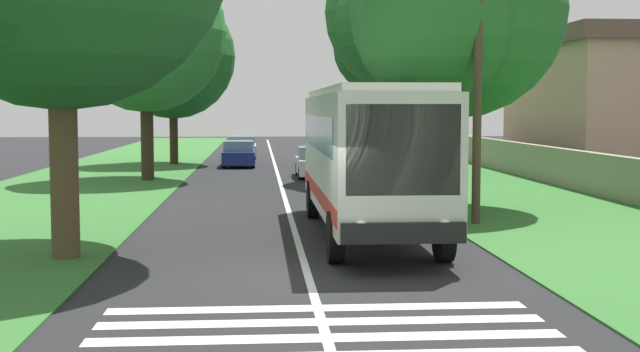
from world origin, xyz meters
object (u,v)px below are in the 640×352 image
object	(u,v)px
roadside_tree_left_1	(143,36)
roadside_tree_left_2	(170,59)
trailing_car_0	(316,163)
roadside_tree_right_1	(402,17)
roadside_tree_right_3	(450,16)
coach_bus	(366,151)
roadside_tree_right_2	(374,51)
trailing_car_1	(239,155)
trailing_car_2	(242,148)
utility_pole	(478,73)
roadside_building	(629,101)

from	to	relation	value
roadside_tree_left_1	roadside_tree_left_2	bearing A→B (deg)	-0.63
trailing_car_0	roadside_tree_left_1	distance (m)	9.74
roadside_tree_right_1	roadside_tree_right_3	distance (m)	11.19
coach_bus	roadside_tree_right_3	xyz separation A→B (m)	(5.46, -3.36, 4.00)
roadside_tree_right_2	coach_bus	bearing A→B (deg)	171.83
trailing_car_1	trailing_car_2	xyz separation A→B (m)	(7.75, -0.04, 0.00)
utility_pole	roadside_building	size ratio (longest dim) A/B	0.60
roadside_tree_left_1	roadside_tree_right_3	bearing A→B (deg)	-135.61
roadside_tree_right_2	utility_pole	bearing A→B (deg)	178.43
roadside_tree_right_1	roadside_tree_right_3	world-z (taller)	roadside_tree_right_1
utility_pole	roadside_tree_right_2	bearing A→B (deg)	-1.57
coach_bus	roadside_tree_left_1	xyz separation A→B (m)	(16.87, 7.80, 4.26)
trailing_car_2	roadside_tree_right_3	bearing A→B (deg)	-165.72
roadside_tree_right_2	utility_pole	distance (m)	26.30
trailing_car_1	roadside_tree_left_2	bearing A→B (deg)	65.34
coach_bus	trailing_car_0	bearing A→B (deg)	0.15
trailing_car_1	roadside_tree_left_1	xyz separation A→B (m)	(-8.87, 3.99, 5.74)
trailing_car_1	roadside_tree_right_2	world-z (taller)	roadside_tree_right_2
roadside_tree_right_2	utility_pole	world-z (taller)	roadside_tree_right_2
trailing_car_0	roadside_tree_left_2	world-z (taller)	roadside_tree_left_2
roadside_tree_right_2	roadside_tree_right_3	bearing A→B (deg)	178.39
coach_bus	trailing_car_1	xyz separation A→B (m)	(25.74, 3.81, -1.48)
roadside_tree_right_3	utility_pole	world-z (taller)	roadside_tree_right_3
trailing_car_2	roadside_tree_right_1	world-z (taller)	roadside_tree_right_1
roadside_tree_left_2	roadside_tree_right_1	world-z (taller)	roadside_tree_right_1
roadside_tree_left_2	utility_pole	bearing A→B (deg)	-157.06
trailing_car_0	roadside_tree_right_2	bearing A→B (deg)	-22.86
roadside_tree_left_2	roadside_building	bearing A→B (deg)	-103.47
coach_bus	roadside_tree_left_1	world-z (taller)	roadside_tree_left_1
roadside_tree_left_1	roadside_tree_right_1	size ratio (longest dim) A/B	0.91
roadside_tree_right_1	roadside_tree_left_2	bearing A→B (deg)	46.15
trailing_car_2	roadside_tree_left_1	size ratio (longest dim) A/B	0.43
coach_bus	roadside_tree_right_1	world-z (taller)	roadside_tree_right_1
coach_bus	roadside_building	world-z (taller)	roadside_building
trailing_car_1	roadside_tree_right_2	distance (m)	9.96
roadside_tree_left_2	utility_pole	world-z (taller)	roadside_tree_left_2
trailing_car_1	utility_pole	world-z (taller)	utility_pole
trailing_car_0	coach_bus	bearing A→B (deg)	-179.85
trailing_car_0	roadside_tree_right_1	distance (m)	7.78
coach_bus	utility_pole	xyz separation A→B (m)	(1.63, -3.27, 2.05)
coach_bus	trailing_car_0	size ratio (longest dim) A/B	2.60
roadside_tree_right_2	roadside_building	distance (m)	14.26
coach_bus	roadside_tree_right_1	distance (m)	17.75
utility_pole	roadside_building	distance (m)	24.08
coach_bus	roadside_tree_right_2	bearing A→B (deg)	-8.17
trailing_car_2	roadside_tree_right_2	bearing A→B (deg)	-126.17
coach_bus	trailing_car_2	bearing A→B (deg)	6.43
roadside_tree_right_1	roadside_building	bearing A→B (deg)	-68.25
roadside_tree_right_2	trailing_car_2	bearing A→B (deg)	53.83
trailing_car_1	roadside_tree_left_1	size ratio (longest dim) A/B	0.43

